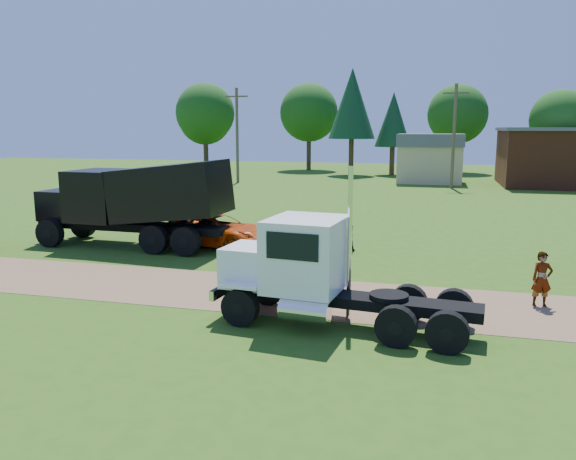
% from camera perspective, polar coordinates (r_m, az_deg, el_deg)
% --- Properties ---
extents(ground, '(140.00, 140.00, 0.00)m').
position_cam_1_polar(ground, '(17.94, -0.89, -6.55)').
color(ground, '#2E5813').
rests_on(ground, ground).
extents(dirt_track, '(120.00, 4.20, 0.01)m').
position_cam_1_polar(dirt_track, '(17.94, -0.89, -6.53)').
color(dirt_track, brown).
rests_on(dirt_track, ground).
extents(white_semi_tractor, '(7.12, 2.97, 4.23)m').
position_cam_1_polar(white_semi_tractor, '(15.12, 2.12, -4.08)').
color(white_semi_tractor, black).
rests_on(white_semi_tractor, ground).
extents(black_dump_truck, '(9.03, 2.96, 3.89)m').
position_cam_1_polar(black_dump_truck, '(25.61, -15.03, 3.08)').
color(black_dump_truck, black).
rests_on(black_dump_truck, ground).
extents(orange_pickup, '(5.38, 3.24, 1.40)m').
position_cam_1_polar(orange_pickup, '(25.30, -7.18, -0.04)').
color(orange_pickup, '#DA4C0A').
rests_on(orange_pickup, ground).
extents(spectator_a, '(0.68, 0.52, 1.65)m').
position_cam_1_polar(spectator_a, '(18.15, 24.39, -4.59)').
color(spectator_a, '#999999').
rests_on(spectator_a, ground).
extents(spectator_b, '(0.93, 0.84, 1.58)m').
position_cam_1_polar(spectator_b, '(24.09, 5.96, -0.31)').
color(spectator_b, '#999999').
rests_on(spectator_b, ground).
extents(tan_shed, '(6.20, 5.40, 4.70)m').
position_cam_1_polar(tan_shed, '(56.60, 14.22, 7.15)').
color(tan_shed, '#CBB87F').
rests_on(tan_shed, ground).
extents(utility_poles, '(42.20, 0.28, 9.00)m').
position_cam_1_polar(utility_poles, '(51.55, 16.51, 9.32)').
color(utility_poles, brown).
rests_on(utility_poles, ground).
extents(tree_row, '(59.16, 13.35, 11.77)m').
position_cam_1_polar(tree_row, '(67.37, 11.69, 11.46)').
color(tree_row, '#322714').
rests_on(tree_row, ground).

